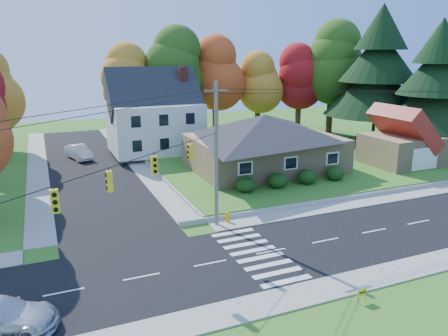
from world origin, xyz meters
The scene contains 22 objects.
ground centered at (0.00, 0.00, 0.00)m, with size 120.00×120.00×0.00m, color #3D7923.
road_main centered at (0.00, 0.00, 0.01)m, with size 90.00×8.00×0.02m, color black.
road_cross centered at (-8.00, 26.00, 0.01)m, with size 8.00×44.00×0.02m, color black.
sidewalk_north centered at (0.00, 5.00, 0.04)m, with size 90.00×2.00×0.08m, color #9C9A90.
sidewalk_south centered at (0.00, -5.00, 0.04)m, with size 90.00×2.00×0.08m, color #9C9A90.
lawn centered at (13.00, 21.00, 0.25)m, with size 30.00×30.00×0.50m, color #3D7923.
ranch_house centered at (8.00, 16.00, 3.27)m, with size 14.60×10.60×5.40m.
colonial_house centered at (0.04, 28.00, 4.58)m, with size 10.40×8.40×9.60m.
garage centered at (22.00, 11.99, 2.84)m, with size 7.30×6.30×4.60m.
hedge_row centered at (7.50, 9.80, 1.14)m, with size 10.70×1.70×1.27m.
traffic_infrastructure centered at (-0.15, 1.35, 5.15)m, with size 38.10×10.66×10.00m.
tree_lot_0 centered at (-2.00, 34.00, 8.31)m, with size 6.72×6.72×12.51m.
tree_lot_1 centered at (4.00, 33.00, 9.61)m, with size 7.84×7.84×14.60m.
tree_lot_2 centered at (10.00, 34.00, 8.96)m, with size 7.28×7.28×13.56m.
tree_lot_3 centered at (16.00, 33.00, 7.65)m, with size 6.16×6.16×11.47m.
tree_lot_4 centered at (22.00, 32.00, 8.31)m, with size 6.72×6.72×12.51m.
tree_lot_5 centered at (26.00, 30.00, 10.27)m, with size 8.40×8.40×15.64m.
conifer_east_a centered at (27.00, 22.00, 9.39)m, with size 12.80×12.80×16.96m.
conifer_east_b centered at (28.00, 14.00, 8.28)m, with size 11.20×11.20×14.84m.
white_car centered at (-8.55, 29.22, 0.81)m, with size 1.68×4.81×1.59m, color #BEBEBE.
fire_hydrant centered at (-0.61, 5.34, 0.38)m, with size 0.45×0.35×0.79m.
yard_sign centered at (1.39, -6.59, 0.49)m, with size 0.56×0.06×0.70m.
Camera 1 is at (-12.21, -21.40, 11.88)m, focal length 35.00 mm.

